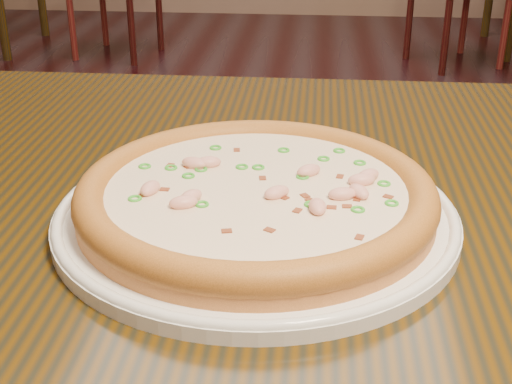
{
  "coord_description": "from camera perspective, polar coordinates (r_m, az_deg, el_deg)",
  "views": [
    {
      "loc": [
        0.21,
        -0.66,
        1.04
      ],
      "look_at": [
        0.16,
        -0.11,
        0.78
      ],
      "focal_mm": 50.0,
      "sensor_mm": 36.0,
      "label": 1
    }
  ],
  "objects": [
    {
      "name": "hero_table",
      "position": [
        0.72,
        9.96,
        -7.91
      ],
      "size": [
        1.2,
        0.8,
        0.75
      ],
      "color": "black",
      "rests_on": "ground"
    },
    {
      "name": "plate",
      "position": [
        0.62,
        -0.0,
        -1.76
      ],
      "size": [
        0.35,
        0.35,
        0.02
      ],
      "color": "white",
      "rests_on": "hero_table"
    },
    {
      "name": "pizza",
      "position": [
        0.62,
        0.01,
        -0.25
      ],
      "size": [
        0.31,
        0.31,
        0.03
      ],
      "color": "#CD8543",
      "rests_on": "plate"
    }
  ]
}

